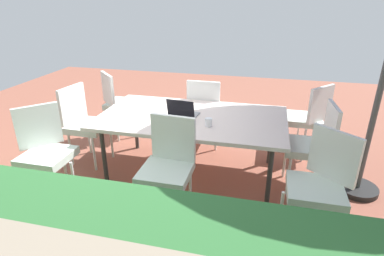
% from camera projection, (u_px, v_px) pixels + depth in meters
% --- Properties ---
extents(ground_plane, '(10.00, 10.00, 0.02)m').
position_uv_depth(ground_plane, '(192.00, 172.00, 3.90)').
color(ground_plane, '#935442').
extents(dining_table, '(2.11, 1.21, 0.73)m').
position_uv_depth(dining_table, '(192.00, 120.00, 3.63)').
color(dining_table, silver).
rests_on(dining_table, ground_plane).
extents(chair_southeast, '(0.59, 0.59, 0.98)m').
position_uv_depth(chair_southeast, '(119.00, 101.00, 4.69)').
color(chair_southeast, silver).
rests_on(chair_southeast, ground_plane).
extents(chair_southwest, '(0.59, 0.58, 0.98)m').
position_uv_depth(chair_southwest, '(308.00, 116.00, 4.11)').
color(chair_southwest, silver).
rests_on(chair_southwest, ground_plane).
extents(chair_northeast, '(0.59, 0.59, 0.98)m').
position_uv_depth(chair_northeast, '(45.00, 149.00, 3.24)').
color(chair_northeast, silver).
rests_on(chair_northeast, ground_plane).
extents(chair_east, '(0.49, 0.48, 0.98)m').
position_uv_depth(chair_east, '(84.00, 121.00, 3.96)').
color(chair_east, silver).
rests_on(chair_east, ground_plane).
extents(chair_south, '(0.46, 0.46, 0.98)m').
position_uv_depth(chair_south, '(205.00, 109.00, 4.36)').
color(chair_south, silver).
rests_on(chair_south, ground_plane).
extents(chair_west, '(0.48, 0.47, 0.98)m').
position_uv_depth(chair_west, '(314.00, 142.00, 3.38)').
color(chair_west, silver).
rests_on(chair_west, ground_plane).
extents(chair_northwest, '(0.58, 0.58, 0.98)m').
position_uv_depth(chair_northwest, '(320.00, 182.00, 2.68)').
color(chair_northwest, silver).
rests_on(chair_northwest, ground_plane).
extents(chair_north, '(0.47, 0.48, 0.98)m').
position_uv_depth(chair_north, '(168.00, 164.00, 2.96)').
color(chair_north, silver).
rests_on(chair_north, ground_plane).
extents(laptop, '(0.34, 0.28, 0.21)m').
position_uv_depth(laptop, '(183.00, 112.00, 3.59)').
color(laptop, gray).
rests_on(laptop, dining_table).
extents(cup, '(0.07, 0.07, 0.09)m').
position_uv_depth(cup, '(209.00, 122.00, 3.32)').
color(cup, white).
rests_on(cup, dining_table).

